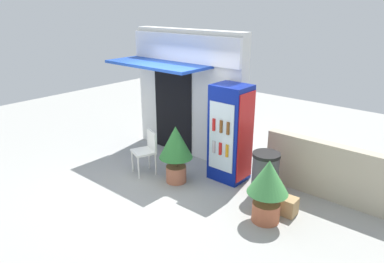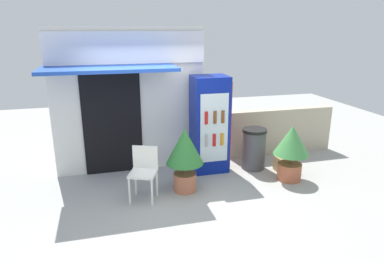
{
  "view_description": "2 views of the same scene",
  "coord_description": "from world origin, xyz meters",
  "px_view_note": "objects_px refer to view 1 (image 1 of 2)",
  "views": [
    {
      "loc": [
        4.83,
        -4.35,
        3.35
      ],
      "look_at": [
        0.53,
        0.67,
        0.99
      ],
      "focal_mm": 33.61,
      "sensor_mm": 36.0,
      "label": 1
    },
    {
      "loc": [
        -0.88,
        -5.13,
        2.82
      ],
      "look_at": [
        0.62,
        0.6,
        1.01
      ],
      "focal_mm": 32.17,
      "sensor_mm": 36.0,
      "label": 2
    }
  ],
  "objects_px": {
    "plastic_chair": "(147,149)",
    "trash_bin": "(265,175)",
    "potted_plant_curbside": "(268,185)",
    "drink_cooler": "(230,133)",
    "cardboard_box": "(285,205)",
    "potted_plant_near_shop": "(176,147)"
  },
  "relations": [
    {
      "from": "potted_plant_near_shop",
      "to": "cardboard_box",
      "type": "height_order",
      "value": "potted_plant_near_shop"
    },
    {
      "from": "trash_bin",
      "to": "potted_plant_near_shop",
      "type": "bearing_deg",
      "value": -158.23
    },
    {
      "from": "cardboard_box",
      "to": "potted_plant_curbside",
      "type": "bearing_deg",
      "value": -108.51
    },
    {
      "from": "plastic_chair",
      "to": "trash_bin",
      "type": "xyz_separation_m",
      "value": [
        2.33,
        0.73,
        -0.11
      ]
    },
    {
      "from": "drink_cooler",
      "to": "plastic_chair",
      "type": "bearing_deg",
      "value": -148.08
    },
    {
      "from": "drink_cooler",
      "to": "potted_plant_curbside",
      "type": "distance_m",
      "value": 1.62
    },
    {
      "from": "potted_plant_near_shop",
      "to": "potted_plant_curbside",
      "type": "xyz_separation_m",
      "value": [
        2.04,
        -0.06,
        -0.07
      ]
    },
    {
      "from": "potted_plant_near_shop",
      "to": "cardboard_box",
      "type": "bearing_deg",
      "value": 9.12
    },
    {
      "from": "plastic_chair",
      "to": "potted_plant_curbside",
      "type": "height_order",
      "value": "potted_plant_curbside"
    },
    {
      "from": "potted_plant_near_shop",
      "to": "trash_bin",
      "type": "height_order",
      "value": "potted_plant_near_shop"
    },
    {
      "from": "plastic_chair",
      "to": "potted_plant_curbside",
      "type": "distance_m",
      "value": 2.77
    },
    {
      "from": "plastic_chair",
      "to": "potted_plant_near_shop",
      "type": "relative_size",
      "value": 0.78
    },
    {
      "from": "plastic_chair",
      "to": "trash_bin",
      "type": "height_order",
      "value": "plastic_chair"
    },
    {
      "from": "cardboard_box",
      "to": "potted_plant_near_shop",
      "type": "bearing_deg",
      "value": -170.88
    },
    {
      "from": "trash_bin",
      "to": "cardboard_box",
      "type": "distance_m",
      "value": 0.7
    },
    {
      "from": "drink_cooler",
      "to": "plastic_chair",
      "type": "distance_m",
      "value": 1.74
    },
    {
      "from": "plastic_chair",
      "to": "cardboard_box",
      "type": "height_order",
      "value": "plastic_chair"
    },
    {
      "from": "plastic_chair",
      "to": "trash_bin",
      "type": "distance_m",
      "value": 2.45
    },
    {
      "from": "potted_plant_near_shop",
      "to": "potted_plant_curbside",
      "type": "bearing_deg",
      "value": -1.67
    },
    {
      "from": "trash_bin",
      "to": "cardboard_box",
      "type": "relative_size",
      "value": 2.18
    },
    {
      "from": "potted_plant_near_shop",
      "to": "cardboard_box",
      "type": "relative_size",
      "value": 2.99
    },
    {
      "from": "drink_cooler",
      "to": "cardboard_box",
      "type": "bearing_deg",
      "value": -17.18
    }
  ]
}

